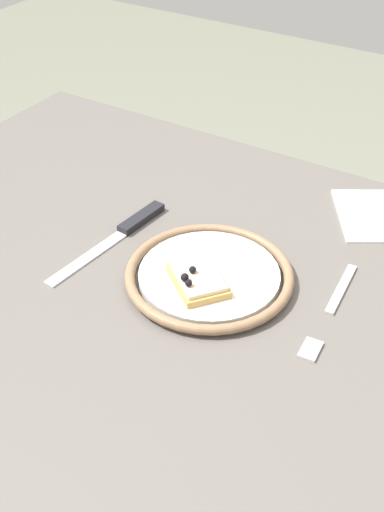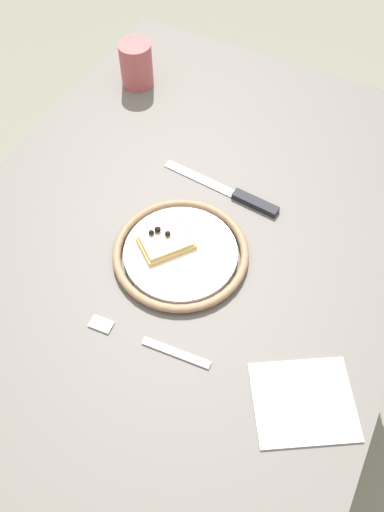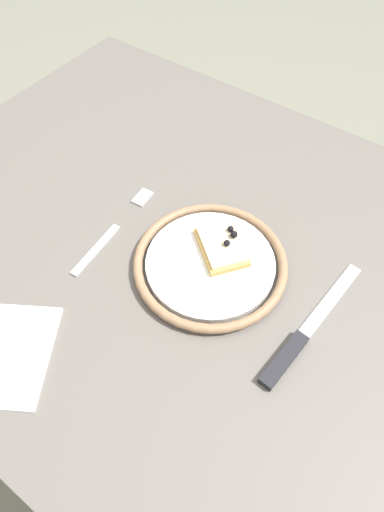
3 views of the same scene
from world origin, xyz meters
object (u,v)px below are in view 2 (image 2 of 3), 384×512
cup (136,64)px  napkin (303,401)px  knife (240,196)px  fork (147,342)px  dining_table (175,274)px  plate (181,253)px  pizza_slice_near (166,242)px

cup → napkin: bearing=-131.6°
knife → cup: 0.40m
fork → cup: bearing=31.8°
dining_table → napkin: bearing=-117.4°
plate → fork: size_ratio=1.15×
napkin → pizza_slice_near: bearing=64.4°
fork → pizza_slice_near: bearing=19.3°
dining_table → cup: bearing=38.1°
plate → cup: size_ratio=2.42×
plate → cup: bearing=39.3°
fork → dining_table: bearing=15.8°
cup → fork: bearing=-148.2°
dining_table → pizza_slice_near: (-0.01, 0.01, 0.11)m
pizza_slice_near → dining_table: bearing=-49.4°
knife → napkin: 0.39m
dining_table → fork: fork is taller
knife → dining_table: bearing=160.5°
plate → napkin: plate is taller
plate → pizza_slice_near: (0.00, 0.03, 0.01)m
dining_table → plate: size_ratio=5.05×
plate → knife: size_ratio=0.96×
pizza_slice_near → knife: (0.16, -0.06, -0.02)m
pizza_slice_near → fork: bearing=-160.7°
plate → knife: bearing=-12.2°
cup → napkin: (-0.51, -0.58, -0.05)m
dining_table → plate: plate is taller
fork → cup: 0.63m
plate → napkin: (-0.14, -0.28, -0.01)m
dining_table → pizza_slice_near: pizza_slice_near is taller
pizza_slice_near → cup: (0.37, 0.27, 0.03)m
plate → pizza_slice_near: size_ratio=2.16×
cup → napkin: cup is taller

